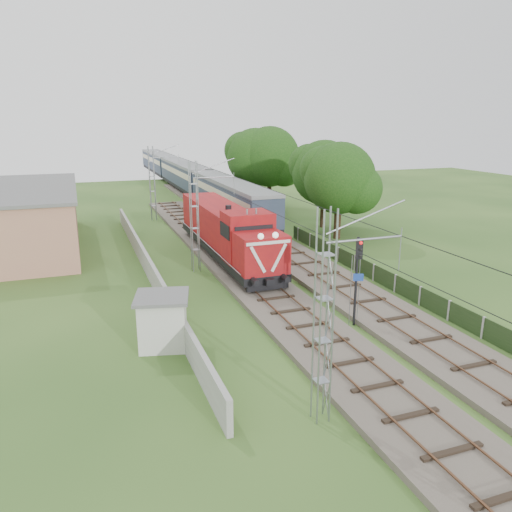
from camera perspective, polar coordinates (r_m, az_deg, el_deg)
name	(u,v)px	position (r m, az deg, el deg)	size (l,w,h in m)	color
ground	(302,327)	(27.30, 5.27, -8.05)	(140.00, 140.00, 0.00)	#28491B
track_main	(258,284)	(33.26, 0.18, -3.25)	(4.20, 70.00, 0.45)	#6B6054
track_side	(260,236)	(46.66, 0.47, 2.26)	(4.20, 80.00, 0.45)	#6B6054
catenary	(195,217)	(36.12, -6.97, 4.49)	(3.31, 70.00, 8.00)	gray
boundary_wall	(148,265)	(36.29, -12.27, -1.07)	(0.25, 40.00, 1.50)	#9E9E99
station_building	(27,217)	(47.49, -24.69, 4.09)	(8.40, 20.40, 5.22)	#B0795E
fence	(395,283)	(33.38, 15.64, -3.03)	(0.12, 32.00, 1.20)	black
locomotive	(227,231)	(39.09, -3.35, 2.90)	(3.21, 18.30, 4.65)	black
coach_rake	(184,174)	(78.00, -8.19, 9.28)	(3.19, 71.05, 3.68)	black
signal_post	(358,266)	(26.71, 11.57, -1.12)	(0.52, 0.42, 4.92)	black
relay_hut	(163,320)	(24.98, -10.60, -7.25)	(3.09, 3.09, 2.63)	beige
tree_a	(340,179)	(46.41, 9.60, 8.67)	(6.84, 6.51, 8.86)	#382116
tree_b	(325,173)	(51.17, 7.88, 9.33)	(6.80, 6.48, 8.82)	#382116
tree_c	(256,158)	(62.84, 0.05, 11.12)	(7.51, 7.16, 9.74)	#382116
tree_d	(270,157)	(62.14, 1.65, 11.20)	(7.69, 7.32, 9.96)	#382116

